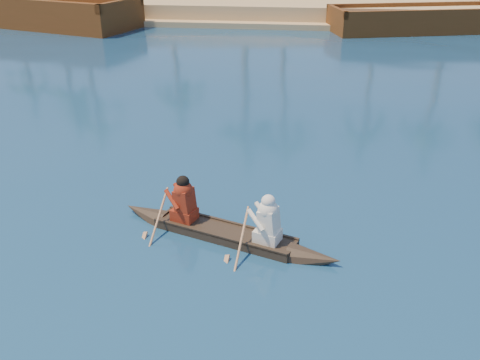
# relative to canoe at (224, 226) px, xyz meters

# --- Properties ---
(canoe) EXTENTS (5.12, 2.37, 1.43)m
(canoe) POSITION_rel_canoe_xyz_m (0.00, 0.00, 0.00)
(canoe) COLOR #31241A
(canoe) RESTS_ON ground
(barge_mid) EXTENTS (14.52, 8.49, 2.30)m
(barge_mid) POSITION_rel_canoe_xyz_m (-16.57, 25.68, 0.53)
(barge_mid) COLOR #5B2F13
(barge_mid) RESTS_ON ground
(barge_right) EXTENTS (11.47, 6.40, 1.82)m
(barge_right) POSITION_rel_canoe_xyz_m (8.35, 26.43, 0.36)
(barge_right) COLOR #5B2F13
(barge_right) RESTS_ON ground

